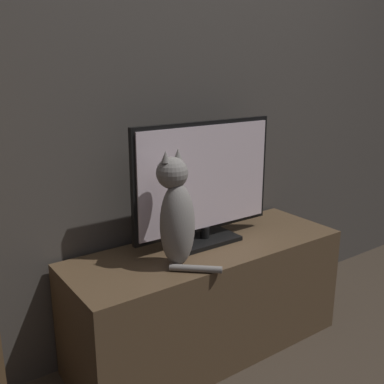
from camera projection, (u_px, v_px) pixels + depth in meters
name	position (u px, v px, depth m)	size (l,w,h in m)	color
wall_back	(173.00, 72.00, 2.06)	(4.80, 0.05, 2.60)	#47423D
tv_stand	(207.00, 299.00, 2.12)	(1.32, 0.46, 0.53)	brown
tv	(205.00, 183.00, 2.04)	(0.74, 0.19, 0.56)	black
cat	(176.00, 215.00, 1.81)	(0.20, 0.28, 0.48)	gray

